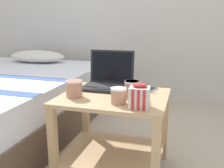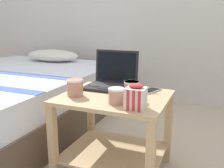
{
  "view_description": "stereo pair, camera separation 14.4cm",
  "coord_description": "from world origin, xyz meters",
  "px_view_note": "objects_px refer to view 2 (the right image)",
  "views": [
    {
      "loc": [
        0.4,
        -1.38,
        0.92
      ],
      "look_at": [
        0.0,
        -0.04,
        0.58
      ],
      "focal_mm": 40.0,
      "sensor_mm": 36.0,
      "label": 1
    },
    {
      "loc": [
        0.54,
        -1.33,
        0.92
      ],
      "look_at": [
        0.0,
        -0.04,
        0.58
      ],
      "focal_mm": 40.0,
      "sensor_mm": 36.0,
      "label": 2
    }
  ],
  "objects_px": {
    "bed": "(12,94)",
    "mug_front_right": "(132,90)",
    "laptop": "(112,80)",
    "snack_bag": "(136,97)",
    "mug_front_left": "(116,95)",
    "mug_mid_center": "(75,87)",
    "cell_phone": "(150,91)"
  },
  "relations": [
    {
      "from": "bed",
      "to": "mug_front_right",
      "type": "distance_m",
      "value": 1.53
    },
    {
      "from": "laptop",
      "to": "snack_bag",
      "type": "xyz_separation_m",
      "value": [
        0.28,
        -0.36,
        0.01
      ]
    },
    {
      "from": "laptop",
      "to": "mug_front_left",
      "type": "bearing_deg",
      "value": -63.39
    },
    {
      "from": "bed",
      "to": "mug_mid_center",
      "type": "height_order",
      "value": "bed"
    },
    {
      "from": "mug_front_left",
      "to": "cell_phone",
      "type": "bearing_deg",
      "value": 70.91
    },
    {
      "from": "bed",
      "to": "cell_phone",
      "type": "xyz_separation_m",
      "value": [
        1.46,
        -0.3,
        0.26
      ]
    },
    {
      "from": "bed",
      "to": "mug_mid_center",
      "type": "xyz_separation_m",
      "value": [
        1.07,
        -0.56,
        0.31
      ]
    },
    {
      "from": "mug_mid_center",
      "to": "mug_front_right",
      "type": "bearing_deg",
      "value": 10.22
    },
    {
      "from": "bed",
      "to": "snack_bag",
      "type": "xyz_separation_m",
      "value": [
        1.48,
        -0.65,
        0.31
      ]
    },
    {
      "from": "laptop",
      "to": "cell_phone",
      "type": "distance_m",
      "value": 0.27
    },
    {
      "from": "mug_mid_center",
      "to": "laptop",
      "type": "bearing_deg",
      "value": 65.15
    },
    {
      "from": "mug_front_left",
      "to": "snack_bag",
      "type": "height_order",
      "value": "snack_bag"
    },
    {
      "from": "mug_front_left",
      "to": "mug_mid_center",
      "type": "xyz_separation_m",
      "value": [
        -0.28,
        0.05,
        0.01
      ]
    },
    {
      "from": "bed",
      "to": "cell_phone",
      "type": "height_order",
      "value": "bed"
    },
    {
      "from": "bed",
      "to": "mug_front_right",
      "type": "xyz_separation_m",
      "value": [
        1.41,
        -0.5,
        0.31
      ]
    },
    {
      "from": "bed",
      "to": "mug_front_left",
      "type": "xyz_separation_m",
      "value": [
        1.35,
        -0.61,
        0.3
      ]
    },
    {
      "from": "laptop",
      "to": "mug_front_right",
      "type": "bearing_deg",
      "value": -44.64
    },
    {
      "from": "mug_front_left",
      "to": "mug_mid_center",
      "type": "distance_m",
      "value": 0.29
    },
    {
      "from": "mug_front_right",
      "to": "snack_bag",
      "type": "xyz_separation_m",
      "value": [
        0.07,
        -0.15,
        0.0
      ]
    },
    {
      "from": "bed",
      "to": "mug_front_left",
      "type": "height_order",
      "value": "bed"
    },
    {
      "from": "bed",
      "to": "mug_mid_center",
      "type": "bearing_deg",
      "value": -27.79
    },
    {
      "from": "mug_front_right",
      "to": "mug_mid_center",
      "type": "relative_size",
      "value": 1.01
    },
    {
      "from": "laptop",
      "to": "mug_front_right",
      "type": "xyz_separation_m",
      "value": [
        0.21,
        -0.21,
        0.01
      ]
    },
    {
      "from": "bed",
      "to": "snack_bag",
      "type": "height_order",
      "value": "snack_bag"
    },
    {
      "from": "mug_front_left",
      "to": "mug_mid_center",
      "type": "height_order",
      "value": "mug_mid_center"
    },
    {
      "from": "mug_front_right",
      "to": "cell_phone",
      "type": "height_order",
      "value": "mug_front_right"
    },
    {
      "from": "mug_front_right",
      "to": "mug_mid_center",
      "type": "bearing_deg",
      "value": -169.78
    },
    {
      "from": "laptop",
      "to": "snack_bag",
      "type": "relative_size",
      "value": 2.41
    },
    {
      "from": "mug_mid_center",
      "to": "cell_phone",
      "type": "bearing_deg",
      "value": 34.36
    },
    {
      "from": "mug_front_left",
      "to": "bed",
      "type": "bearing_deg",
      "value": 155.73
    },
    {
      "from": "mug_front_right",
      "to": "snack_bag",
      "type": "distance_m",
      "value": 0.16
    },
    {
      "from": "snack_bag",
      "to": "mug_front_left",
      "type": "bearing_deg",
      "value": 161.42
    }
  ]
}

